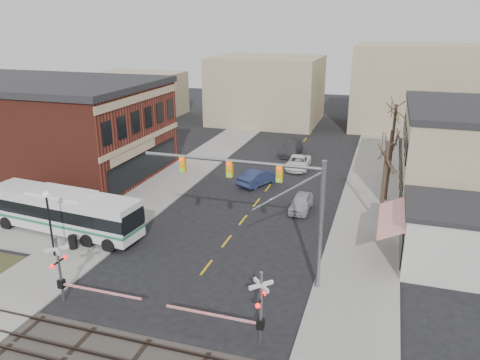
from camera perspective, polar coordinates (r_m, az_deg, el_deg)
name	(u,v)px	position (r m, az deg, el deg)	size (l,w,h in m)	color
ground	(194,283)	(29.47, -5.58, -12.39)	(160.00, 160.00, 0.00)	black
sidewalk_west	(186,172)	(49.73, -6.65, 0.99)	(5.00, 60.00, 0.12)	gray
sidewalk_east	(371,191)	(45.63, 15.70, -1.28)	(5.00, 60.00, 0.12)	gray
brick_building	(16,125)	(54.96, -25.62, 6.10)	(30.40, 15.40, 9.60)	maroon
awning_shop	(469,238)	(33.24, 26.13, -6.38)	(9.74, 6.20, 4.30)	beige
tree_east_a	(384,185)	(36.94, 17.10, -0.54)	(0.28, 0.28, 6.75)	#382B21
tree_east_b	(389,165)	(42.73, 17.68, 1.70)	(0.28, 0.28, 6.30)	#382B21
tree_east_c	(393,139)	(50.35, 18.11, 4.72)	(0.28, 0.28, 7.20)	#382B21
transit_bus	(64,211)	(37.28, -20.65, -3.53)	(12.62, 3.84, 3.20)	silver
traffic_signal_mast	(271,193)	(27.17, 3.76, -1.54)	(11.08, 0.30, 8.00)	gray
rr_crossing_west	(66,271)	(28.34, -20.45, -10.40)	(5.60, 1.36, 4.00)	gray
rr_crossing_east	(252,307)	(23.69, 1.51, -15.26)	(5.60, 1.36, 4.00)	gray
street_lamp	(48,211)	(33.24, -22.34, -3.47)	(0.44, 0.44, 4.66)	black
trash_bin	(73,242)	(34.92, -19.69, -7.12)	(0.60, 0.60, 0.95)	black
car_a	(301,203)	(39.76, 7.45, -2.75)	(1.64, 4.08, 1.39)	#A3A2A7
car_b	(259,177)	(45.56, 2.30, 0.36)	(1.65, 4.72, 1.56)	#1C2546
car_c	(298,163)	(50.87, 7.11, 2.11)	(2.25, 4.87, 1.35)	white
car_d	(291,149)	(56.10, 6.25, 3.80)	(2.05, 5.05, 1.47)	#3A3A3E
pedestrian_near	(105,225)	(35.72, -16.11, -5.32)	(0.68, 0.45, 1.88)	#4F443F
pedestrian_far	(110,212)	(38.53, -15.60, -3.74)	(0.74, 0.58, 1.52)	#38345C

